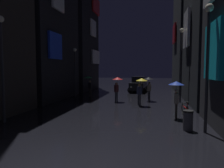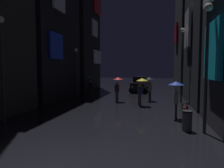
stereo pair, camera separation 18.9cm
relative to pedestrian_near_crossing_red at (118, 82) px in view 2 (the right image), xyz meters
The scene contains 14 objects.
building_left_mid 9.89m from the pedestrian_near_crossing_red, behind, with size 4.25×7.71×16.99m.
building_left_far 14.22m from the pedestrian_near_crossing_red, 127.97° to the left, with size 4.25×7.19×19.80m.
pedestrian_near_crossing_red is the anchor object (origin of this frame).
pedestrian_far_right_yellow 2.60m from the pedestrian_near_crossing_red, 34.71° to the right, with size 0.90×0.90×2.12m.
pedestrian_midstreet_left_blue 6.73m from the pedestrian_near_crossing_red, 49.55° to the right, with size 0.90×0.90×2.12m.
pedestrian_midstreet_centre_black 2.88m from the pedestrian_near_crossing_red, 20.97° to the left, with size 0.90×0.90×2.12m.
pedestrian_foreground_left_green 4.11m from the pedestrian_near_crossing_red, 144.83° to the left, with size 0.90×0.90×2.12m.
bicycle_parked_at_storefront 6.91m from the pedestrian_near_crossing_red, 43.18° to the right, with size 0.18×1.82×0.96m.
car_distant 8.01m from the pedestrian_near_crossing_red, 80.41° to the left, with size 2.50×4.26×1.92m.
streetlamp_right_near 9.54m from the pedestrian_near_crossing_red, 55.18° to the right, with size 0.36×0.36×5.60m.
streetlamp_right_far 5.81m from the pedestrian_near_crossing_red, ahead, with size 0.36×0.36×6.22m.
streetlamp_left_near 9.42m from the pedestrian_near_crossing_red, 120.21° to the right, with size 0.36×0.36×5.56m.
streetlamp_left_far 5.25m from the pedestrian_near_crossing_red, 157.34° to the left, with size 0.36×0.36×4.93m.
trash_bin 8.90m from the pedestrian_near_crossing_red, 58.20° to the right, with size 0.46×0.46×0.93m.
Camera 2 is at (2.86, -4.54, 2.82)m, focal length 32.00 mm.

